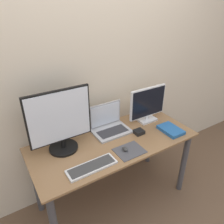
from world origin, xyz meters
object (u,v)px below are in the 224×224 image
Objects in this scene: laptop at (109,124)px; power_brick at (139,132)px; keyboard at (92,167)px; monitor_left at (60,122)px; mouse at (125,149)px; monitor_right at (148,105)px; book at (171,130)px.

laptop reaches higher than power_brick.
power_brick is (0.57, 0.17, 0.01)m from keyboard.
monitor_left is 1.36× the size of keyboard.
mouse is 0.68× the size of power_brick.
monitor_right reaches higher than laptop.
laptop reaches higher than book.
book is (0.85, 0.05, 0.01)m from keyboard.
monitor_left reaches higher than monitor_right.
keyboard is 0.32m from mouse.
monitor_right is 0.57m from mouse.
keyboard is 0.60m from power_brick.
mouse is at bearing 5.96° from keyboard.
monitor_left is at bearing 167.14° from power_brick.
monitor_right is 1.07× the size of keyboard.
monitor_left is 8.75× the size of mouse.
book is (0.94, -0.28, -0.24)m from monitor_left.
monitor_right is 1.22× the size of laptop.
keyboard is 4.40× the size of power_brick.
keyboard is at bearing -73.96° from monitor_left.
monitor_right is 1.81× the size of book.
mouse is (0.41, -0.29, -0.24)m from monitor_left.
monitor_right is 0.33m from book.
laptop is 3.88× the size of power_brick.
monitor_right is at bearing 0.01° from monitor_left.
laptop is 0.53m from keyboard.
laptop is 0.58m from book.
power_brick is at bearing -12.86° from monitor_left.
monitor_right reaches higher than power_brick.
mouse is at bearing -35.45° from monitor_left.
monitor_right is (0.88, 0.00, -0.08)m from monitor_left.
monitor_left reaches higher than book.
book reaches higher than keyboard.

